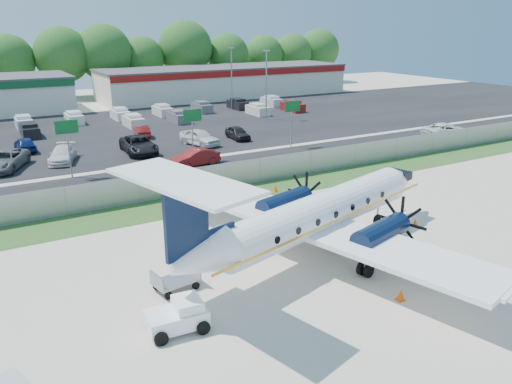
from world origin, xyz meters
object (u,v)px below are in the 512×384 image
pushback_tug (179,316)px  aircraft (317,214)px  baggage_cart_near (176,280)px  baggage_cart_far (342,239)px

pushback_tug → aircraft: bearing=17.6°
baggage_cart_near → aircraft: bearing=-2.1°
pushback_tug → baggage_cart_near: bearing=71.2°
baggage_cart_near → baggage_cart_far: 10.12m
aircraft → pushback_tug: size_ratio=8.08×
baggage_cart_near → baggage_cart_far: size_ratio=1.09×
aircraft → baggage_cart_near: size_ratio=9.03×
pushback_tug → baggage_cart_far: size_ratio=1.21×
pushback_tug → baggage_cart_far: pushback_tug is taller
pushback_tug → baggage_cart_far: 11.63m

